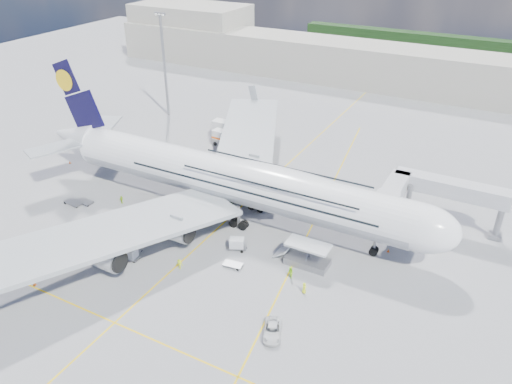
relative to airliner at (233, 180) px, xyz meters
The scene contains 31 objects.
ground 12.13m from the airliner, 91.49° to the right, with size 300.00×300.00×0.00m, color gray.
taxi_line_main 12.13m from the airliner, 91.49° to the right, with size 0.25×220.00×0.01m, color yellow.
taxi_line_cross 30.78m from the airliner, 90.50° to the right, with size 120.00×0.25×0.01m, color yellow.
taxi_line_diag 15.36m from the airliner, ahead, with size 0.25×100.00×0.01m, color yellow.
airliner is the anchor object (origin of this frame).
jet_bridge 31.50m from the airliner, 20.31° to the left, with size 18.80×12.10×8.50m.
cargo_loader 18.87m from the airliner, 23.23° to the right, with size 8.53×3.20×3.67m.
light_mast 53.72m from the airliner, 139.00° to the left, with size 3.00×0.70×25.50m.
terminal 85.00m from the airliner, 90.18° to the left, with size 180.00×16.00×12.00m, color #B2AD9E.
hangar 114.20m from the airliner, 127.98° to the left, with size 40.00×22.00×18.00m, color #B2AD9E.
dolly_row_a 28.18m from the airliner, 160.08° to the right, with size 3.28×2.13×0.45m.
dolly_row_b 20.73m from the airliner, 112.17° to the right, with size 2.95×1.64×1.84m.
dolly_row_c 20.09m from the airliner, 117.19° to the right, with size 3.74×2.57×0.50m.
dolly_back 30.02m from the airliner, 158.84° to the right, with size 3.60×2.19×0.50m.
dolly_nose_far 16.02m from the airliner, 60.63° to the right, with size 3.05×1.89×0.42m.
dolly_nose_near 11.78m from the airliner, 57.46° to the right, with size 3.40×2.66×1.91m.
baggage_tug 15.20m from the airliner, 135.00° to the right, with size 3.40×2.38×1.94m.
catering_truck_inner 30.12m from the airliner, 124.43° to the left, with size 6.04×2.54×3.56m.
catering_truck_outer 33.85m from the airliner, 123.14° to the left, with size 7.26×2.86×4.32m.
service_van 29.64m from the airliner, 50.39° to the right, with size 2.16×4.68×1.30m, color silver.
crew_nose 25.13m from the airliner, ahead, with size 0.59×0.39×1.63m, color #BFDC17.
crew_loader 20.29m from the airliner, 35.41° to the right, with size 0.92×0.71×1.89m, color #AFFF1A.
crew_wing 21.76m from the airliner, 162.73° to the right, with size 0.89×0.37×1.51m, color #ADDD17.
crew_van 23.79m from the airliner, 35.06° to the right, with size 0.81×0.53×1.66m, color #EDFF1A.
crew_tug 17.97m from the airliner, 88.12° to the right, with size 1.07×0.61×1.65m, color #D1EC18.
cone_nose 27.46m from the airliner, ahead, with size 0.40×0.40×0.51m.
cone_wing_left_inner 24.92m from the airliner, 113.94° to the left, with size 0.39×0.39×0.50m.
cone_wing_left_outer 30.82m from the airliner, 124.54° to the left, with size 0.38×0.38×0.49m.
cone_wing_right_inner 23.65m from the airliner, 117.88° to the right, with size 0.50×0.50×0.64m.
cone_wing_right_outer 34.00m from the airliner, 117.38° to the right, with size 0.47×0.47×0.60m.
cone_tail 41.36m from the airliner, behind, with size 0.46×0.46×0.58m.
Camera 1 is at (38.38, -53.46, 45.71)m, focal length 35.00 mm.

